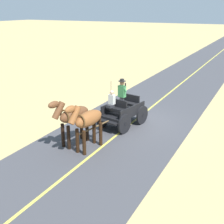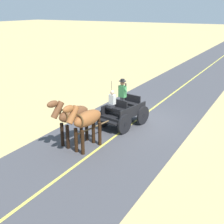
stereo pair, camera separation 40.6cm
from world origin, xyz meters
The scene contains 6 objects.
ground_plane centered at (0.00, 0.00, 0.00)m, with size 200.00×200.00×0.00m, color tan.
road_surface centered at (0.00, 0.00, 0.00)m, with size 5.92×160.00×0.01m, color #424247.
road_centre_stripe centered at (0.00, 0.00, 0.01)m, with size 0.12×160.00×0.00m, color #DBCC4C.
horse_drawn_carriage centered at (0.29, 0.89, 0.82)m, with size 1.81×4.51×2.50m.
horse_near_side centered at (0.41, 3.95, 1.32)m, with size 0.76×2.15×2.21m.
horse_off_side centered at (1.23, 3.80, 1.32)m, with size 0.89×2.15×2.21m.
Camera 1 is at (-5.72, 13.38, 5.68)m, focal length 47.20 mm.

